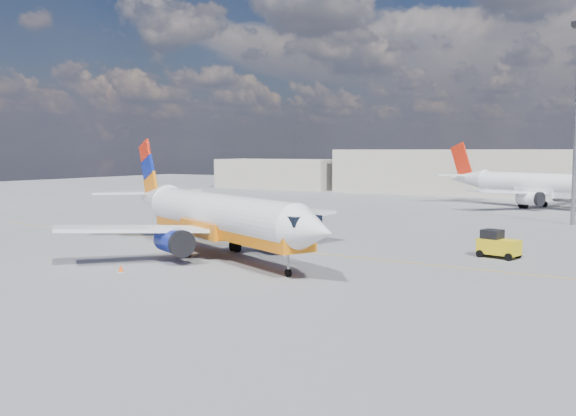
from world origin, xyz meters
The scene contains 8 objects.
ground centered at (0.00, 0.00, 0.00)m, with size 240.00×240.00×0.00m, color slate.
taxi_line centered at (0.00, 3.00, 0.01)m, with size 70.00×0.15×0.01m, color gold.
terminal_main centered at (5.00, 75.00, 4.00)m, with size 70.00×14.00×8.00m, color #BDB5A3.
terminal_annex centered at (-45.00, 72.00, 3.00)m, with size 26.00×10.00×6.00m, color #BDB5A3.
main_jet centered at (-1.63, -1.93, 2.99)m, with size 29.07×21.89×8.96m.
second_jet centered at (10.42, 52.62, 3.05)m, with size 29.81×22.48×9.16m.
gse_tug centered at (16.40, 8.48, 0.96)m, with size 3.10×2.25×2.03m.
traffic_cone centered at (-2.60, -10.42, 0.25)m, with size 0.37×0.37×0.52m.
Camera 1 is at (28.54, -38.99, 7.85)m, focal length 40.00 mm.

